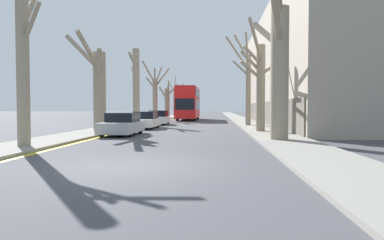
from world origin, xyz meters
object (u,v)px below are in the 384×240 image
street_tree_left_5 (175,99)px  double_decker_bus (188,102)px  street_tree_right_0 (279,67)px  parked_car_0 (122,124)px  street_tree_left_0 (25,53)px  street_tree_left_1 (98,86)px  street_tree_right_2 (247,84)px  parked_car_2 (158,118)px  street_tree_left_3 (155,94)px  street_tree_left_2 (136,85)px  street_tree_right_1 (260,83)px  street_tree_left_4 (167,100)px  parked_car_1 (145,120)px

street_tree_left_5 → double_decker_bus: (3.98, -17.24, -0.74)m
street_tree_right_0 → parked_car_0: bearing=158.4°
street_tree_left_0 → street_tree_left_1: 9.10m
street_tree_right_2 → double_decker_bus: street_tree_right_2 is taller
parked_car_0 → parked_car_2: size_ratio=1.07×
street_tree_right_0 → street_tree_right_2: street_tree_right_2 is taller
street_tree_left_1 → parked_car_0: size_ratio=1.54×
street_tree_left_0 → street_tree_left_1: size_ratio=1.16×
street_tree_left_3 → parked_car_2: street_tree_left_3 is taller
street_tree_left_2 → street_tree_right_2: 10.88m
street_tree_left_3 → street_tree_right_1: size_ratio=1.07×
street_tree_left_4 → double_decker_bus: bearing=-60.9°
street_tree_right_0 → double_decker_bus: bearing=103.1°
street_tree_right_0 → parked_car_1: (-8.74, 10.27, -2.99)m
street_tree_left_5 → street_tree_right_1: size_ratio=1.04×
parked_car_1 → parked_car_2: bearing=90.0°
street_tree_left_2 → street_tree_right_2: size_ratio=0.94×
street_tree_right_2 → parked_car_1: bearing=-158.3°
street_tree_left_2 → parked_car_1: 7.05m
street_tree_left_3 → parked_car_1: bearing=-82.7°
street_tree_right_1 → double_decker_bus: street_tree_right_1 is taller
street_tree_left_1 → street_tree_right_2: bearing=37.6°
parked_car_1 → street_tree_left_2: bearing=110.2°
street_tree_left_1 → street_tree_left_2: (0.05, 10.70, 0.75)m
street_tree_left_2 → street_tree_left_3: size_ratio=0.98×
street_tree_right_1 → double_decker_bus: (-6.69, 23.36, -0.86)m
street_tree_left_2 → street_tree_left_5: bearing=89.8°
street_tree_right_2 → street_tree_left_1: bearing=-142.4°
street_tree_left_2 → street_tree_left_4: (0.18, 20.26, -1.10)m
street_tree_left_2 → parked_car_0: size_ratio=1.70×
street_tree_left_2 → street_tree_right_1: 14.81m
street_tree_left_1 → parked_car_1: (2.21, 4.83, -2.51)m
street_tree_left_1 → parked_car_1: 5.87m
street_tree_right_1 → street_tree_left_2: bearing=136.7°
street_tree_left_1 → street_tree_left_4: size_ratio=1.11×
street_tree_left_5 → double_decker_bus: street_tree_left_5 is taller
street_tree_left_2 → parked_car_1: (2.16, -5.87, -3.26)m
street_tree_left_0 → parked_car_2: bearing=84.2°
street_tree_right_2 → parked_car_0: bearing=-129.6°
street_tree_left_0 → street_tree_right_1: (10.64, 9.62, -0.56)m
street_tree_left_5 → parked_car_2: size_ratio=1.81×
street_tree_left_1 → parked_car_0: (2.21, -1.98, -2.51)m
street_tree_left_0 → street_tree_left_1: (-0.18, 9.06, -0.74)m
double_decker_bus → parked_car_1: bearing=-95.8°
street_tree_right_1 → double_decker_bus: 24.31m
street_tree_left_3 → parked_car_0: 22.38m
street_tree_left_4 → parked_car_0: 33.07m
street_tree_left_5 → double_decker_bus: 17.71m
street_tree_left_0 → parked_car_2: street_tree_left_0 is taller
street_tree_left_5 → parked_car_1: bearing=-86.8°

